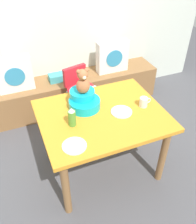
% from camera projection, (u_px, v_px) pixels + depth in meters
% --- Properties ---
extents(ground_plane, '(8.00, 8.00, 0.00)m').
position_uv_depth(ground_plane, '(101.00, 165.00, 2.77)').
color(ground_plane, '#4C4C51').
extents(back_wall, '(4.40, 0.10, 2.60)m').
position_uv_depth(back_wall, '(56.00, 9.00, 3.05)').
color(back_wall, silver).
rests_on(back_wall, ground_plane).
extents(window_bench, '(2.60, 0.44, 0.46)m').
position_uv_depth(window_bench, '(68.00, 93.00, 3.51)').
color(window_bench, olive).
rests_on(window_bench, ground_plane).
extents(pillow_floral_left, '(0.44, 0.15, 0.44)m').
position_uv_depth(pillow_floral_left, '(14.00, 74.00, 3.02)').
color(pillow_floral_left, white).
rests_on(pillow_floral_left, window_bench).
extents(pillow_floral_right, '(0.44, 0.15, 0.44)m').
position_uv_depth(pillow_floral_right, '(112.00, 56.00, 3.42)').
color(pillow_floral_right, white).
rests_on(pillow_floral_right, window_bench).
extents(book_stack, '(0.20, 0.14, 0.10)m').
position_uv_depth(book_stack, '(57.00, 78.00, 3.30)').
color(book_stack, teal).
rests_on(book_stack, window_bench).
extents(dining_table, '(1.17, 0.94, 0.74)m').
position_uv_depth(dining_table, '(102.00, 123.00, 2.38)').
color(dining_table, orange).
rests_on(dining_table, ground_plane).
extents(highchair, '(0.40, 0.50, 0.79)m').
position_uv_depth(highchair, '(81.00, 90.00, 3.03)').
color(highchair, red).
rests_on(highchair, ground_plane).
extents(infant_seat_teal, '(0.30, 0.33, 0.16)m').
position_uv_depth(infant_seat_teal, '(84.00, 100.00, 2.36)').
color(infant_seat_teal, '#10ACC7').
rests_on(infant_seat_teal, dining_table).
extents(teddy_bear, '(0.13, 0.12, 0.25)m').
position_uv_depth(teddy_bear, '(83.00, 82.00, 2.23)').
color(teddy_bear, '#A7663F').
rests_on(teddy_bear, infant_seat_teal).
extents(ketchup_bottle, '(0.07, 0.07, 0.18)m').
position_uv_depth(ketchup_bottle, '(72.00, 117.00, 2.13)').
color(ketchup_bottle, '#4C8C33').
rests_on(ketchup_bottle, dining_table).
extents(coffee_mug, '(0.12, 0.08, 0.09)m').
position_uv_depth(coffee_mug, '(144.00, 102.00, 2.38)').
color(coffee_mug, silver).
rests_on(coffee_mug, dining_table).
extents(dinner_plate_near, '(0.20, 0.20, 0.01)m').
position_uv_depth(dinner_plate_near, '(74.00, 146.00, 1.97)').
color(dinner_plate_near, white).
rests_on(dinner_plate_near, dining_table).
extents(dinner_plate_far, '(0.20, 0.20, 0.01)m').
position_uv_depth(dinner_plate_far, '(121.00, 112.00, 2.32)').
color(dinner_plate_far, white).
rests_on(dinner_plate_far, dining_table).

